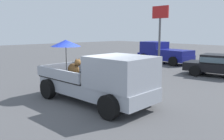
{
  "coord_description": "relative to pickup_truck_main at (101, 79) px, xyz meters",
  "views": [
    {
      "loc": [
        7.22,
        -5.68,
        2.77
      ],
      "look_at": [
        -0.26,
        1.19,
        1.1
      ],
      "focal_mm": 38.58,
      "sensor_mm": 36.0,
      "label": 1
    }
  ],
  "objects": [
    {
      "name": "pickup_truck_main",
      "position": [
        0.0,
        0.0,
        0.0
      ],
      "size": [
        5.17,
        2.54,
        2.39
      ],
      "rotation": [
        0.0,
        0.0,
        0.07
      ],
      "color": "black",
      "rests_on": "ground"
    },
    {
      "name": "parked_sedan_near",
      "position": [
        0.69,
        8.96,
        -0.23
      ],
      "size": [
        4.56,
        2.59,
        1.33
      ],
      "rotation": [
        0.0,
        0.0,
        0.19
      ],
      "color": "black",
      "rests_on": "ground"
    },
    {
      "name": "pickup_truck_red",
      "position": [
        -5.46,
        11.54,
        -0.1
      ],
      "size": [
        4.91,
        2.41,
        1.8
      ],
      "rotation": [
        0.0,
        0.0,
        3.08
      ],
      "color": "black",
      "rests_on": "ground"
    },
    {
      "name": "ground_plane",
      "position": [
        -0.41,
        -0.02,
        -0.98
      ],
      "size": [
        80.0,
        80.0,
        0.0
      ],
      "primitive_type": "plane",
      "color": "#4C4C4F"
    },
    {
      "name": "motel_sign",
      "position": [
        -4.24,
        9.32,
        2.27
      ],
      "size": [
        1.4,
        0.16,
        4.57
      ],
      "color": "#59595B",
      "rests_on": "ground"
    }
  ]
}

